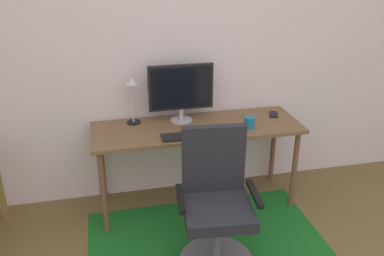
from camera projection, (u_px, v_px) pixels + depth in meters
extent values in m
cube|color=silver|center=(177.00, 47.00, 3.35)|extent=(6.00, 0.10, 2.60)
cube|color=#17601E|center=(212.00, 255.00, 2.95)|extent=(1.76, 1.42, 0.01)
cube|color=brown|center=(197.00, 128.00, 3.30)|extent=(1.69, 0.56, 0.03)
cylinder|color=brown|center=(103.00, 192.00, 3.08)|extent=(0.04, 0.04, 0.70)
cylinder|color=brown|center=(294.00, 170.00, 3.40)|extent=(0.04, 0.04, 0.70)
cylinder|color=brown|center=(102.00, 165.00, 3.48)|extent=(0.04, 0.04, 0.70)
cylinder|color=brown|center=(273.00, 147.00, 3.80)|extent=(0.04, 0.04, 0.70)
cylinder|color=#B2B2B7|center=(181.00, 120.00, 3.39)|extent=(0.18, 0.18, 0.01)
cylinder|color=#B2B2B7|center=(181.00, 114.00, 3.37)|extent=(0.04, 0.04, 0.09)
cube|color=black|center=(181.00, 87.00, 3.28)|extent=(0.53, 0.04, 0.37)
cube|color=black|center=(181.00, 88.00, 3.26)|extent=(0.49, 0.00, 0.33)
cube|color=black|center=(190.00, 136.00, 3.10)|extent=(0.43, 0.13, 0.02)
ellipsoid|color=white|center=(228.00, 131.00, 3.15)|extent=(0.06, 0.10, 0.03)
cylinder|color=#177189|center=(249.00, 122.00, 3.24)|extent=(0.09, 0.09, 0.09)
cube|color=black|center=(274.00, 114.00, 3.51)|extent=(0.12, 0.16, 0.01)
cylinder|color=black|center=(134.00, 122.00, 3.34)|extent=(0.11, 0.11, 0.01)
cylinder|color=beige|center=(133.00, 103.00, 3.28)|extent=(0.02, 0.02, 0.32)
cone|color=beige|center=(131.00, 81.00, 3.20)|extent=(0.10, 0.10, 0.06)
cylinder|color=slate|center=(217.00, 238.00, 2.77)|extent=(0.06, 0.06, 0.37)
cube|color=#232328|center=(218.00, 210.00, 2.68)|extent=(0.49, 0.49, 0.08)
cube|color=#232328|center=(214.00, 159.00, 2.75)|extent=(0.43, 0.10, 0.48)
cube|color=black|center=(180.00, 199.00, 2.61)|extent=(0.07, 0.32, 0.03)
cube|color=black|center=(255.00, 194.00, 2.66)|extent=(0.07, 0.32, 0.03)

